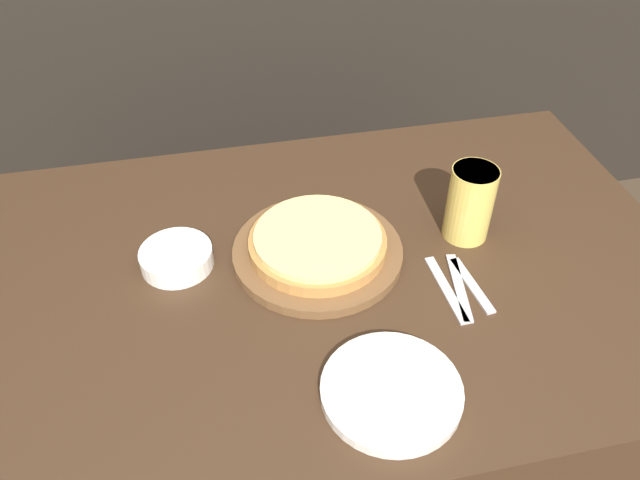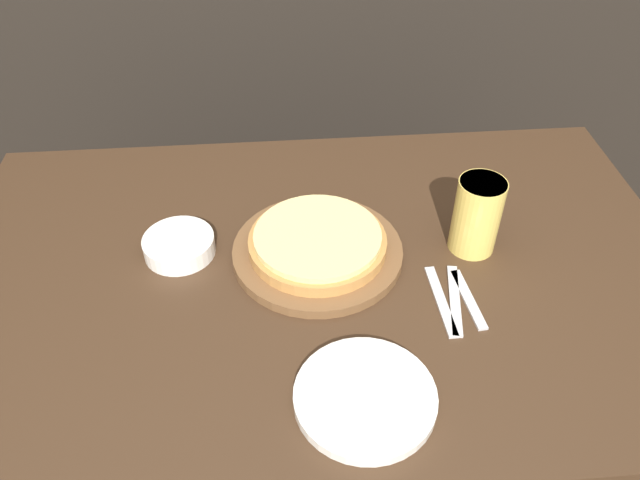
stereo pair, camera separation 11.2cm
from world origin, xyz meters
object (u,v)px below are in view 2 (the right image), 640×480
at_px(beer_glass, 477,213).
at_px(dinner_plate, 365,397).
at_px(pizza_on_board, 320,246).
at_px(side_bowl, 179,245).
at_px(fork, 441,301).
at_px(spoon, 468,299).
at_px(dinner_knife, 455,300).

distance_m(beer_glass, dinner_plate, 0.43).
xyz_separation_m(pizza_on_board, beer_glass, (0.30, 0.00, 0.06)).
distance_m(pizza_on_board, side_bowl, 0.27).
bearing_deg(side_bowl, dinner_plate, -49.54).
height_order(pizza_on_board, beer_glass, beer_glass).
xyz_separation_m(dinner_plate, fork, (0.16, 0.19, -0.01)).
height_order(fork, spoon, same).
bearing_deg(pizza_on_board, beer_glass, 0.63).
height_order(dinner_plate, spoon, dinner_plate).
height_order(beer_glass, dinner_plate, beer_glass).
bearing_deg(pizza_on_board, spoon, -28.55).
bearing_deg(beer_glass, fork, -122.88).
height_order(beer_glass, dinner_knife, beer_glass).
bearing_deg(spoon, dinner_plate, -137.84).
bearing_deg(side_bowl, spoon, -18.04).
bearing_deg(dinner_knife, fork, 180.00).
distance_m(beer_glass, fork, 0.19).
xyz_separation_m(dinner_plate, spoon, (0.21, 0.19, -0.01)).
xyz_separation_m(pizza_on_board, fork, (0.20, -0.14, -0.02)).
bearing_deg(side_bowl, beer_glass, -2.92).
bearing_deg(dinner_knife, side_bowl, 161.12).
distance_m(dinner_plate, fork, 0.25).
relative_size(side_bowl, fork, 0.80).
distance_m(dinner_plate, side_bowl, 0.48).
xyz_separation_m(fork, dinner_knife, (0.02, 0.00, 0.00)).
bearing_deg(fork, dinner_knife, 0.00).
bearing_deg(fork, side_bowl, 160.20).
bearing_deg(side_bowl, fork, -19.80).
bearing_deg(pizza_on_board, fork, -34.09).
height_order(beer_glass, spoon, beer_glass).
height_order(beer_glass, side_bowl, beer_glass).
xyz_separation_m(beer_glass, dinner_knife, (-0.07, -0.14, -0.08)).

